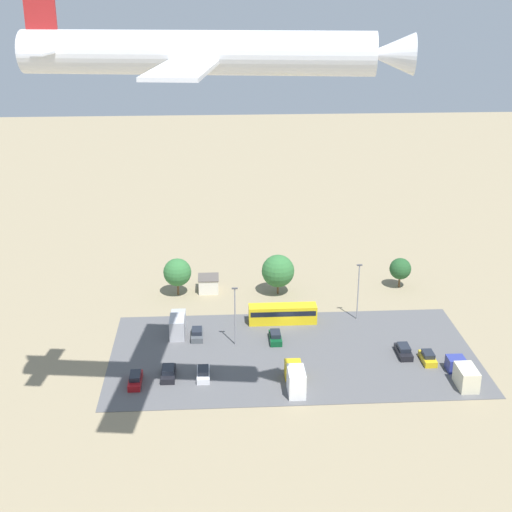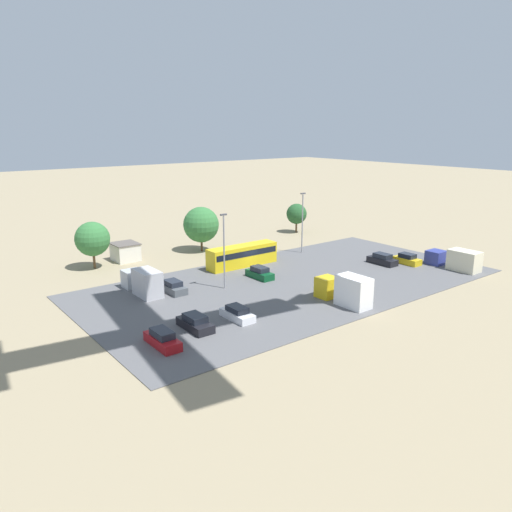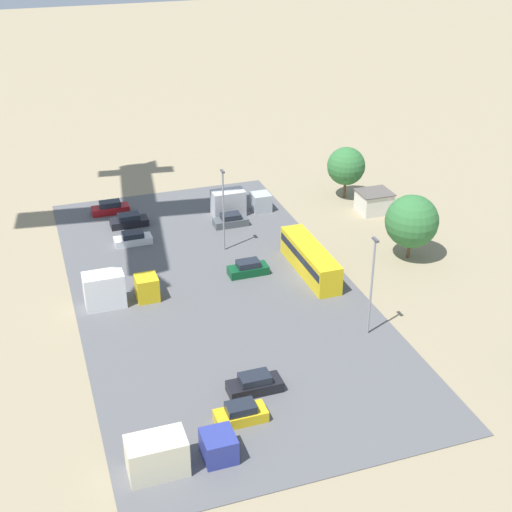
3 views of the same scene
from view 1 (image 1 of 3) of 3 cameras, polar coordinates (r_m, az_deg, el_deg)
The scene contains 20 objects.
ground_plane at distance 118.63m, azimuth 2.44°, elevation -5.60°, with size 400.00×400.00×0.00m, color gray.
parking_lot_surface at distance 110.16m, azimuth 2.95°, elevation -7.83°, with size 55.55×28.50×0.08m.
shed_building at distance 131.23m, azimuth -3.82°, elevation -2.23°, with size 3.78×4.19×2.75m.
bus at distance 118.83m, azimuth 2.14°, elevation -4.60°, with size 11.27×2.59×3.12m.
parked_car_0 at distance 110.61m, azimuth 13.58°, elevation -7.91°, with size 1.84×4.11×1.60m.
parked_car_1 at distance 114.71m, azimuth -4.74°, elevation -6.24°, with size 1.89×4.22×1.55m.
parked_car_2 at distance 111.62m, azimuth 11.72°, elevation -7.45°, with size 1.93×4.56×1.64m.
parked_car_3 at distance 103.54m, azimuth -9.63°, elevation -9.72°, with size 1.76×4.68×1.61m.
parked_car_4 at distance 104.52m, azimuth -7.03°, elevation -9.26°, with size 1.99×4.59×1.56m.
parked_car_5 at distance 113.39m, azimuth 1.56°, elevation -6.50°, with size 1.84×4.30×1.61m.
parked_car_6 at distance 103.96m, azimuth -4.24°, elevation -9.35°, with size 1.83×4.36×1.46m.
parked_truck_0 at distance 100.66m, azimuth 3.16°, elevation -9.74°, with size 2.32×7.30×3.60m.
parked_truck_1 at distance 116.13m, azimuth -6.29°, elevation -5.47°, with size 2.35×7.57×3.27m.
parked_truck_2 at distance 106.35m, azimuth 16.25°, elevation -9.01°, with size 2.55×7.88×2.96m.
tree_near_shed at distance 128.55m, azimuth 1.77°, elevation -1.20°, with size 5.92×5.92×7.46m.
tree_apron_mid at distance 128.82m, azimuth -6.31°, elevation -1.31°, with size 5.04×5.04×6.96m.
tree_apron_far at distance 134.22m, azimuth 11.47°, elevation -1.01°, with size 3.98×3.98×5.71m.
light_pole_lot_centre at distance 119.65m, azimuth 8.18°, elevation -2.68°, with size 0.90×0.28×9.88m.
light_pole_lot_edge at distance 110.27m, azimuth -1.69°, elevation -4.66°, with size 0.90×0.28×9.70m.
airplane at distance 70.28m, azimuth -3.43°, elevation 15.91°, with size 37.50×30.75×9.20m.
Camera 1 is at (11.35, 105.35, 53.35)m, focal length 50.00 mm.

